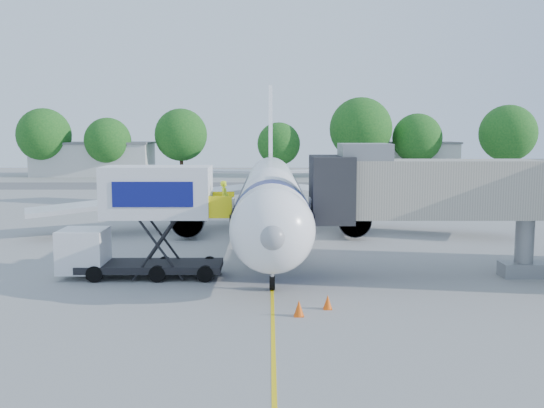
{
  "coord_description": "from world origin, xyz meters",
  "views": [
    {
      "loc": [
        -0.14,
        -36.4,
        7.27
      ],
      "look_at": [
        0.02,
        -3.37,
        3.2
      ],
      "focal_mm": 40.0,
      "sensor_mm": 36.0,
      "label": 1
    }
  ],
  "objects_px": {
    "jet_bridge": "(435,190)",
    "ground_tug": "(201,342)",
    "catering_hiloader": "(144,222)",
    "aircraft": "(271,194)"
  },
  "relations": [
    {
      "from": "aircraft",
      "to": "catering_hiloader",
      "type": "bearing_deg",
      "value": -119.41
    },
    {
      "from": "ground_tug",
      "to": "jet_bridge",
      "type": "bearing_deg",
      "value": 32.2
    },
    {
      "from": "aircraft",
      "to": "jet_bridge",
      "type": "relative_size",
      "value": 2.71
    },
    {
      "from": "aircraft",
      "to": "jet_bridge",
      "type": "distance_m",
      "value": 13.77
    },
    {
      "from": "jet_bridge",
      "to": "ground_tug",
      "type": "distance_m",
      "value": 15.79
    },
    {
      "from": "catering_hiloader",
      "to": "aircraft",
      "type": "bearing_deg",
      "value": 60.59
    },
    {
      "from": "jet_bridge",
      "to": "ground_tug",
      "type": "xyz_separation_m",
      "value": [
        -10.23,
        -11.5,
        -3.55
      ]
    },
    {
      "from": "jet_bridge",
      "to": "catering_hiloader",
      "type": "xyz_separation_m",
      "value": [
        -14.26,
        -0.0,
        -1.58
      ]
    },
    {
      "from": "aircraft",
      "to": "jet_bridge",
      "type": "xyz_separation_m",
      "value": [
        7.99,
        -11.12,
        1.39
      ]
    },
    {
      "from": "ground_tug",
      "to": "catering_hiloader",
      "type": "bearing_deg",
      "value": 93.18
    }
  ]
}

